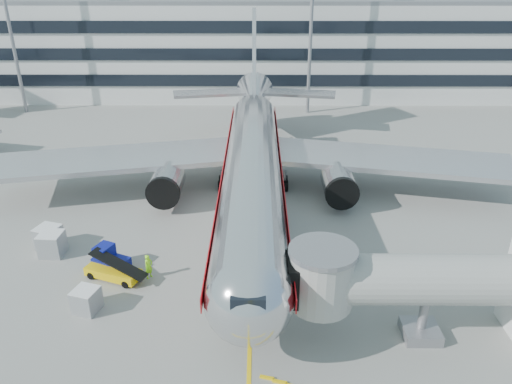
{
  "coord_description": "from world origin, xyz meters",
  "views": [
    {
      "loc": [
        0.49,
        -32.21,
        21.05
      ],
      "look_at": [
        0.33,
        4.46,
        4.0
      ],
      "focal_mm": 35.0,
      "sensor_mm": 36.0,
      "label": 1
    }
  ],
  "objects_px": {
    "belt_loader": "(113,271)",
    "cargo_container_front": "(86,300)",
    "cargo_container_left": "(49,237)",
    "baggage_tug": "(109,259)",
    "main_jet": "(253,157)",
    "ramp_worker": "(149,267)",
    "cargo_container_right": "(52,244)"
  },
  "relations": [
    {
      "from": "main_jet",
      "to": "ramp_worker",
      "type": "distance_m",
      "value": 15.78
    },
    {
      "from": "cargo_container_left",
      "to": "ramp_worker",
      "type": "relative_size",
      "value": 1.16
    },
    {
      "from": "belt_loader",
      "to": "cargo_container_right",
      "type": "distance_m",
      "value": 6.5
    },
    {
      "from": "baggage_tug",
      "to": "main_jet",
      "type": "bearing_deg",
      "value": 49.66
    },
    {
      "from": "cargo_container_left",
      "to": "cargo_container_front",
      "type": "height_order",
      "value": "cargo_container_left"
    },
    {
      "from": "belt_loader",
      "to": "main_jet",
      "type": "bearing_deg",
      "value": 53.71
    },
    {
      "from": "belt_loader",
      "to": "cargo_container_front",
      "type": "height_order",
      "value": "belt_loader"
    },
    {
      "from": "belt_loader",
      "to": "cargo_container_right",
      "type": "bearing_deg",
      "value": 149.95
    },
    {
      "from": "cargo_container_front",
      "to": "cargo_container_left",
      "type": "bearing_deg",
      "value": 124.61
    },
    {
      "from": "main_jet",
      "to": "belt_loader",
      "type": "distance_m",
      "value": 17.31
    },
    {
      "from": "main_jet",
      "to": "cargo_container_front",
      "type": "distance_m",
      "value": 20.68
    },
    {
      "from": "baggage_tug",
      "to": "cargo_container_right",
      "type": "height_order",
      "value": "baggage_tug"
    },
    {
      "from": "belt_loader",
      "to": "baggage_tug",
      "type": "relative_size",
      "value": 1.47
    },
    {
      "from": "main_jet",
      "to": "baggage_tug",
      "type": "bearing_deg",
      "value": -130.34
    },
    {
      "from": "belt_loader",
      "to": "ramp_worker",
      "type": "distance_m",
      "value": 2.62
    },
    {
      "from": "belt_loader",
      "to": "cargo_container_front",
      "type": "xyz_separation_m",
      "value": [
        -0.76,
        -3.67,
        0.24
      ]
    },
    {
      "from": "ramp_worker",
      "to": "cargo_container_left",
      "type": "bearing_deg",
      "value": 100.11
    },
    {
      "from": "baggage_tug",
      "to": "ramp_worker",
      "type": "distance_m",
      "value": 3.33
    },
    {
      "from": "cargo_container_front",
      "to": "ramp_worker",
      "type": "distance_m",
      "value": 5.05
    },
    {
      "from": "cargo_container_front",
      "to": "cargo_container_right",
      "type": "bearing_deg",
      "value": 125.07
    },
    {
      "from": "main_jet",
      "to": "baggage_tug",
      "type": "xyz_separation_m",
      "value": [
        -10.58,
        -12.46,
        -3.39
      ]
    },
    {
      "from": "belt_loader",
      "to": "baggage_tug",
      "type": "xyz_separation_m",
      "value": [
        -0.57,
        1.18,
        0.26
      ]
    },
    {
      "from": "belt_loader",
      "to": "cargo_container_left",
      "type": "distance_m",
      "value": 7.6
    },
    {
      "from": "baggage_tug",
      "to": "cargo_container_front",
      "type": "height_order",
      "value": "baggage_tug"
    },
    {
      "from": "baggage_tug",
      "to": "cargo_container_left",
      "type": "bearing_deg",
      "value": 151.31
    },
    {
      "from": "cargo_container_right",
      "to": "ramp_worker",
      "type": "bearing_deg",
      "value": -20.92
    },
    {
      "from": "main_jet",
      "to": "cargo_container_right",
      "type": "height_order",
      "value": "main_jet"
    },
    {
      "from": "main_jet",
      "to": "baggage_tug",
      "type": "relative_size",
      "value": 17.14
    },
    {
      "from": "baggage_tug",
      "to": "cargo_container_front",
      "type": "relative_size",
      "value": 1.55
    },
    {
      "from": "cargo_container_front",
      "to": "ramp_worker",
      "type": "xyz_separation_m",
      "value": [
        3.35,
        3.78,
        0.12
      ]
    },
    {
      "from": "cargo_container_left",
      "to": "ramp_worker",
      "type": "distance_m",
      "value": 9.79
    },
    {
      "from": "belt_loader",
      "to": "ramp_worker",
      "type": "height_order",
      "value": "belt_loader"
    }
  ]
}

